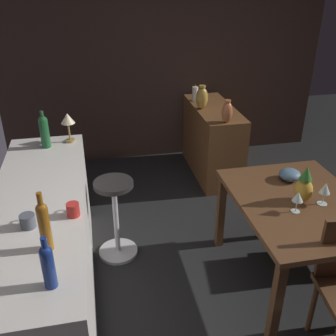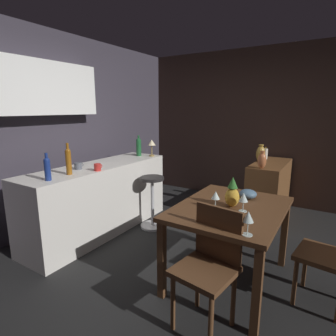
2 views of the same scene
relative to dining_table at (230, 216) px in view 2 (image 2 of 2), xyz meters
The scene contains 23 objects.
ground_plane 0.77m from the dining_table, 89.04° to the left, with size 9.00×9.00×0.00m, color black.
wall_kitchen_back 2.60m from the dining_table, 91.25° to the left, with size 5.20×0.33×2.60m.
wall_side_right 2.73m from the dining_table, 15.60° to the left, with size 0.10×4.40×2.60m, color #33231E.
dining_table is the anchor object (origin of this frame).
kitchen_counter 1.83m from the dining_table, 85.47° to the left, with size 2.10×0.60×0.90m, color silver.
sideboard_cabinet 1.91m from the dining_table, ahead, with size 1.10×0.44×0.82m, color brown.
chair_near_window 0.62m from the dining_table, behind, with size 0.45×0.45×0.90m.
chair_by_doorway 0.86m from the dining_table, 83.79° to the right, with size 0.45×0.45×0.89m.
bar_stool 1.45m from the dining_table, 65.14° to the left, with size 0.34×0.34×0.71m.
wine_glass_left 0.26m from the dining_table, 114.98° to the right, with size 0.08×0.08×0.17m.
wine_glass_right 0.26m from the dining_table, 136.91° to the left, with size 0.08×0.08×0.16m.
wine_glass_center 0.61m from the dining_table, 149.32° to the right, with size 0.08×0.08×0.18m.
pineapple_centerpiece 0.21m from the dining_table, 31.37° to the right, with size 0.13×0.13×0.28m.
fruit_bowl 0.35m from the dining_table, 11.76° to the right, with size 0.17×0.17×0.09m, color slate.
wine_bottle_green 2.09m from the dining_table, 61.60° to the left, with size 0.08×0.08×0.31m.
wine_bottle_cobalt 1.84m from the dining_table, 111.78° to the left, with size 0.06×0.06×0.28m.
wine_bottle_amber 1.80m from the dining_table, 102.78° to the left, with size 0.06×0.06×0.35m.
cup_slate 1.86m from the dining_table, 94.93° to the left, with size 0.12×0.09×0.08m.
cup_red 1.61m from the dining_table, 93.38° to the left, with size 0.11×0.08×0.08m.
counter_lamp 1.98m from the dining_table, 56.96° to the left, with size 0.12×0.12×0.25m.
pillar_candle_tall 2.20m from the dining_table, ahead, with size 0.07×0.07×0.19m.
vase_copper 1.45m from the dining_table, ahead, with size 0.11×0.11×0.24m.
vase_brass 1.92m from the dining_table, ahead, with size 0.13×0.13×0.26m.
Camera 2 is at (-2.30, -1.17, 1.61)m, focal length 29.27 mm.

